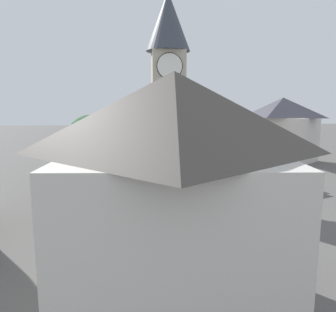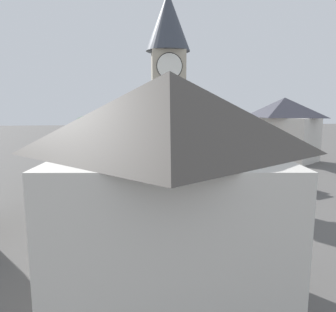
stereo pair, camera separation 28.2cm
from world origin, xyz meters
The scene contains 12 objects.
ground_plane centered at (0.00, 0.00, 0.00)m, with size 200.00×200.00×0.00m, color #565451.
clock_tower centered at (0.00, 0.00, 10.62)m, with size 3.99×3.99×18.24m.
car_blue_kerb centered at (4.77, 6.25, 0.76)m, with size 2.44×4.37×1.53m.
car_silver_kerb centered at (-4.31, 12.44, 0.76)m, with size 4.30×2.18×1.53m.
car_red_corner centered at (3.46, -7.48, 0.76)m, with size 2.43×4.37×1.53m.
car_white_side centered at (11.73, -1.99, 0.76)m, with size 4.46×3.12×1.53m.
car_black_far centered at (12.24, 4.47, 0.76)m, with size 3.31×4.45×1.53m.
car_green_alley centered at (-0.77, 5.99, 0.76)m, with size 2.31×4.34×1.53m.
pedestrian centered at (-5.84, -2.55, 1.01)m, with size 0.54×0.30×1.69m.
tree centered at (-7.63, 3.78, 4.48)m, with size 5.21×5.21×7.09m.
building_shop_left centered at (-1.56, -18.27, 4.74)m, with size 8.87×7.64×9.27m.
building_corner_back centered at (18.12, 14.78, 4.65)m, with size 10.85×11.23×9.11m.
Camera 1 is at (-2.92, -29.80, 8.09)m, focal length 34.04 mm.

